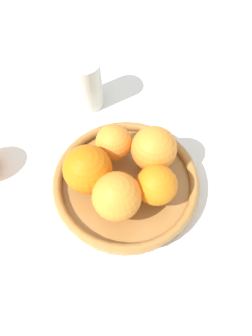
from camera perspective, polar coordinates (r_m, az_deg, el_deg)
The scene contains 5 objects.
ground_plane at distance 0.61m, azimuth 0.00°, elevation -3.47°, with size 4.00×4.00×0.00m, color white.
fruit_bowl at distance 0.60m, azimuth 0.00°, elevation -2.68°, with size 0.26×0.26×0.04m.
orange_pile at distance 0.54m, azimuth -0.42°, elevation -0.20°, with size 0.18×0.20×0.08m.
drinking_glass at distance 0.69m, azimuth -6.73°, elevation 14.41°, with size 0.07×0.07×0.11m, color silver.
napkin_folded at distance 0.77m, azimuth 17.33°, elevation 12.04°, with size 0.14×0.14×0.01m, color silver.
Camera 1 is at (-0.26, 0.10, 0.55)m, focal length 35.00 mm.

